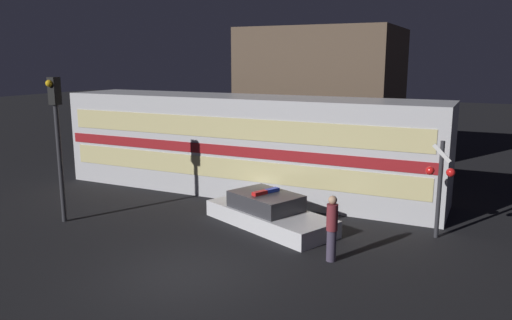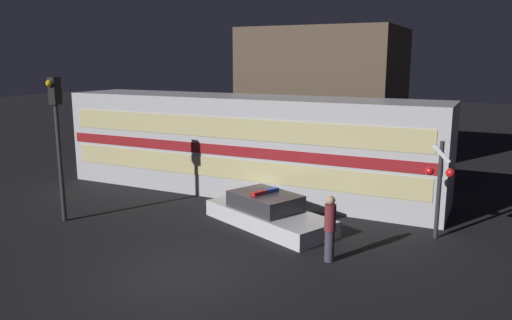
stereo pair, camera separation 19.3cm
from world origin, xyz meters
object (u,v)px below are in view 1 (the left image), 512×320
pedestrian (332,228)px  traffic_light_corner (57,130)px  train (245,145)px  crossing_signal_near (440,182)px  police_car (268,213)px

pedestrian → traffic_light_corner: bearing=-175.9°
train → pedestrian: bearing=-45.4°
pedestrian → crossing_signal_near: size_ratio=0.61×
train → crossing_signal_near: (7.92, -2.42, -0.19)m
pedestrian → train: bearing=134.6°
police_car → pedestrian: 3.47m
pedestrian → traffic_light_corner: 9.61m
police_car → crossing_signal_near: 5.52m
train → pedestrian: train is taller
train → traffic_light_corner: 7.41m
train → traffic_light_corner: traffic_light_corner is taller
pedestrian → traffic_light_corner: traffic_light_corner is taller
police_car → traffic_light_corner: (-6.53, -2.65, 2.74)m
police_car → crossing_signal_near: bearing=36.2°
pedestrian → traffic_light_corner: (-9.32, -0.66, 2.22)m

